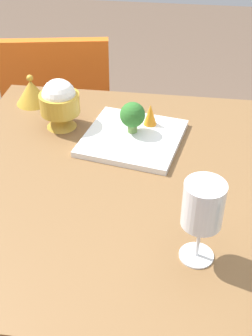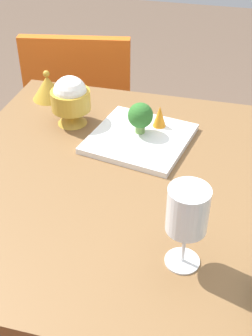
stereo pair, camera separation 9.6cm
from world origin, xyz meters
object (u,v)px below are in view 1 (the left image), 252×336
at_px(wine_glass, 203,207).
at_px(serving_plate, 133,138).
at_px(carrot_garnish_left, 150,115).
at_px(chair_near_window, 60,110).
at_px(rice_bowl_lid, 32,92).
at_px(rice_bowl, 60,103).
at_px(broccoli_floret, 132,115).

bearing_deg(wine_glass, serving_plate, -155.90).
xyz_separation_m(serving_plate, carrot_garnish_left, (-0.07, 0.04, 0.04)).
height_order(chair_near_window, serving_plate, chair_near_window).
height_order(chair_near_window, rice_bowl_lid, same).
xyz_separation_m(rice_bowl, broccoli_floret, (0.03, 0.20, -0.01)).
bearing_deg(chair_near_window, rice_bowl, -83.02).
bearing_deg(wine_glass, carrot_garnish_left, -163.49).
xyz_separation_m(chair_near_window, serving_plate, (0.53, 0.36, 0.24)).
distance_m(wine_glass, serving_plate, 0.45).
relative_size(chair_near_window, broccoli_floret, 9.91).
bearing_deg(carrot_garnish_left, rice_bowl_lid, -105.37).
relative_size(serving_plate, carrot_garnish_left, 4.85).
relative_size(wine_glass, rice_bowl, 1.26).
height_order(wine_glass, broccoli_floret, wine_glass).
bearing_deg(carrot_garnish_left, serving_plate, -31.61).
relative_size(rice_bowl_lid, broccoli_floret, 1.17).
bearing_deg(rice_bowl_lid, serving_plate, 63.21).
distance_m(serving_plate, carrot_garnish_left, 0.09).
distance_m(broccoli_floret, carrot_garnish_left, 0.07).
bearing_deg(rice_bowl, rice_bowl_lid, -134.79).
relative_size(broccoli_floret, carrot_garnish_left, 1.43).
distance_m(wine_glass, broccoli_floret, 0.45).
distance_m(wine_glass, rice_bowl, 0.59).
xyz_separation_m(rice_bowl_lid, serving_plate, (0.17, 0.33, -0.03)).
relative_size(chair_near_window, wine_glass, 4.75).
distance_m(chair_near_window, broccoli_floret, 0.69).
distance_m(chair_near_window, wine_glass, 1.12).
relative_size(rice_bowl, broccoli_floret, 1.65).
bearing_deg(serving_plate, broccoli_floret, -169.63).
bearing_deg(rice_bowl, serving_plate, 77.70).
bearing_deg(wine_glass, rice_bowl, -138.81).
xyz_separation_m(chair_near_window, broccoli_floret, (0.51, 0.36, 0.29)).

